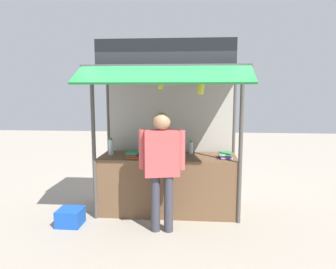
{
  "coord_description": "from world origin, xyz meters",
  "views": [
    {
      "loc": [
        0.42,
        -5.06,
        1.98
      ],
      "look_at": [
        0.0,
        0.0,
        1.27
      ],
      "focal_mm": 34.38,
      "sensor_mm": 36.0,
      "label": 1
    }
  ],
  "objects_px": {
    "vendor_person": "(162,161)",
    "water_bottle_right": "(142,144)",
    "water_bottle_back_right": "(191,148)",
    "banana_bunch_inner_right": "(201,88)",
    "magazine_stack_far_left": "(133,155)",
    "water_bottle_rear_center": "(111,147)",
    "plastic_crate": "(70,217)",
    "water_bottle_center": "(143,148)",
    "magazine_stack_left": "(225,155)",
    "banana_bunch_inner_left": "(161,85)",
    "water_bottle_mid_right": "(111,147)"
  },
  "relations": [
    {
      "from": "water_bottle_mid_right",
      "to": "vendor_person",
      "type": "distance_m",
      "value": 1.34
    },
    {
      "from": "water_bottle_center",
      "to": "plastic_crate",
      "type": "relative_size",
      "value": 0.68
    },
    {
      "from": "water_bottle_right",
      "to": "water_bottle_rear_center",
      "type": "relative_size",
      "value": 1.02
    },
    {
      "from": "water_bottle_right",
      "to": "vendor_person",
      "type": "distance_m",
      "value": 1.2
    },
    {
      "from": "water_bottle_center",
      "to": "water_bottle_rear_center",
      "type": "xyz_separation_m",
      "value": [
        -0.51,
        -0.08,
        0.02
      ]
    },
    {
      "from": "water_bottle_right",
      "to": "water_bottle_mid_right",
      "type": "bearing_deg",
      "value": -161.08
    },
    {
      "from": "water_bottle_back_right",
      "to": "magazine_stack_left",
      "type": "distance_m",
      "value": 0.63
    },
    {
      "from": "vendor_person",
      "to": "banana_bunch_inner_right",
      "type": "bearing_deg",
      "value": -164.42
    },
    {
      "from": "water_bottle_rear_center",
      "to": "plastic_crate",
      "type": "height_order",
      "value": "water_bottle_rear_center"
    },
    {
      "from": "water_bottle_back_right",
      "to": "vendor_person",
      "type": "height_order",
      "value": "vendor_person"
    },
    {
      "from": "water_bottle_back_right",
      "to": "banana_bunch_inner_right",
      "type": "height_order",
      "value": "banana_bunch_inner_right"
    },
    {
      "from": "magazine_stack_far_left",
      "to": "magazine_stack_left",
      "type": "height_order",
      "value": "magazine_stack_left"
    },
    {
      "from": "water_bottle_right",
      "to": "water_bottle_rear_center",
      "type": "height_order",
      "value": "water_bottle_right"
    },
    {
      "from": "banana_bunch_inner_left",
      "to": "vendor_person",
      "type": "bearing_deg",
      "value": -81.18
    },
    {
      "from": "water_bottle_rear_center",
      "to": "vendor_person",
      "type": "distance_m",
      "value": 1.22
    },
    {
      "from": "water_bottle_mid_right",
      "to": "water_bottle_rear_center",
      "type": "xyz_separation_m",
      "value": [
        0.04,
        -0.13,
        0.02
      ]
    },
    {
      "from": "water_bottle_center",
      "to": "magazine_stack_left",
      "type": "distance_m",
      "value": 1.35
    },
    {
      "from": "water_bottle_mid_right",
      "to": "vendor_person",
      "type": "bearing_deg",
      "value": -44.07
    },
    {
      "from": "water_bottle_center",
      "to": "magazine_stack_left",
      "type": "xyz_separation_m",
      "value": [
        1.33,
        -0.21,
        -0.06
      ]
    },
    {
      "from": "water_bottle_rear_center",
      "to": "plastic_crate",
      "type": "xyz_separation_m",
      "value": [
        -0.45,
        -0.71,
        -0.93
      ]
    },
    {
      "from": "magazine_stack_left",
      "to": "banana_bunch_inner_right",
      "type": "xyz_separation_m",
      "value": [
        -0.4,
        -0.39,
        1.03
      ]
    },
    {
      "from": "water_bottle_mid_right",
      "to": "magazine_stack_left",
      "type": "height_order",
      "value": "water_bottle_mid_right"
    },
    {
      "from": "water_bottle_mid_right",
      "to": "water_bottle_back_right",
      "type": "bearing_deg",
      "value": 2.09
    },
    {
      "from": "water_bottle_right",
      "to": "magazine_stack_far_left",
      "type": "distance_m",
      "value": 0.49
    },
    {
      "from": "water_bottle_mid_right",
      "to": "plastic_crate",
      "type": "relative_size",
      "value": 0.68
    },
    {
      "from": "magazine_stack_far_left",
      "to": "banana_bunch_inner_left",
      "type": "distance_m",
      "value": 1.23
    },
    {
      "from": "water_bottle_center",
      "to": "banana_bunch_inner_left",
      "type": "distance_m",
      "value": 1.24
    },
    {
      "from": "banana_bunch_inner_right",
      "to": "vendor_person",
      "type": "height_order",
      "value": "banana_bunch_inner_right"
    },
    {
      "from": "magazine_stack_left",
      "to": "plastic_crate",
      "type": "height_order",
      "value": "magazine_stack_left"
    },
    {
      "from": "water_bottle_mid_right",
      "to": "plastic_crate",
      "type": "height_order",
      "value": "water_bottle_mid_right"
    },
    {
      "from": "water_bottle_back_right",
      "to": "plastic_crate",
      "type": "distance_m",
      "value": 2.17
    },
    {
      "from": "magazine_stack_left",
      "to": "banana_bunch_inner_left",
      "type": "relative_size",
      "value": 1.2
    },
    {
      "from": "magazine_stack_far_left",
      "to": "water_bottle_rear_center",
      "type": "bearing_deg",
      "value": 156.59
    },
    {
      "from": "water_bottle_rear_center",
      "to": "plastic_crate",
      "type": "bearing_deg",
      "value": -122.23
    },
    {
      "from": "plastic_crate",
      "to": "banana_bunch_inner_left",
      "type": "bearing_deg",
      "value": 8.02
    },
    {
      "from": "water_bottle_back_right",
      "to": "banana_bunch_inner_right",
      "type": "bearing_deg",
      "value": -78.93
    },
    {
      "from": "banana_bunch_inner_right",
      "to": "vendor_person",
      "type": "xyz_separation_m",
      "value": [
        -0.52,
        -0.28,
        -0.99
      ]
    },
    {
      "from": "water_bottle_center",
      "to": "water_bottle_right",
      "type": "xyz_separation_m",
      "value": [
        -0.05,
        0.22,
        0.02
      ]
    },
    {
      "from": "plastic_crate",
      "to": "magazine_stack_far_left",
      "type": "bearing_deg",
      "value": 32.41
    },
    {
      "from": "magazine_stack_far_left",
      "to": "magazine_stack_left",
      "type": "relative_size",
      "value": 1.01
    },
    {
      "from": "water_bottle_right",
      "to": "banana_bunch_inner_right",
      "type": "bearing_deg",
      "value": -39.89
    },
    {
      "from": "water_bottle_mid_right",
      "to": "banana_bunch_inner_left",
      "type": "distance_m",
      "value": 1.52
    },
    {
      "from": "vendor_person",
      "to": "water_bottle_right",
      "type": "bearing_deg",
      "value": -80.16
    },
    {
      "from": "water_bottle_right",
      "to": "magazine_stack_left",
      "type": "xyz_separation_m",
      "value": [
        1.39,
        -0.44,
        -0.09
      ]
    },
    {
      "from": "magazine_stack_left",
      "to": "water_bottle_right",
      "type": "bearing_deg",
      "value": 162.59
    },
    {
      "from": "water_bottle_mid_right",
      "to": "water_bottle_rear_center",
      "type": "height_order",
      "value": "water_bottle_rear_center"
    },
    {
      "from": "banana_bunch_inner_left",
      "to": "banana_bunch_inner_right",
      "type": "distance_m",
      "value": 0.57
    },
    {
      "from": "water_bottle_center",
      "to": "magazine_stack_far_left",
      "type": "xyz_separation_m",
      "value": [
        -0.12,
        -0.26,
        -0.07
      ]
    },
    {
      "from": "water_bottle_rear_center",
      "to": "water_bottle_back_right",
      "type": "height_order",
      "value": "water_bottle_rear_center"
    },
    {
      "from": "magazine_stack_far_left",
      "to": "banana_bunch_inner_left",
      "type": "relative_size",
      "value": 1.21
    }
  ]
}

